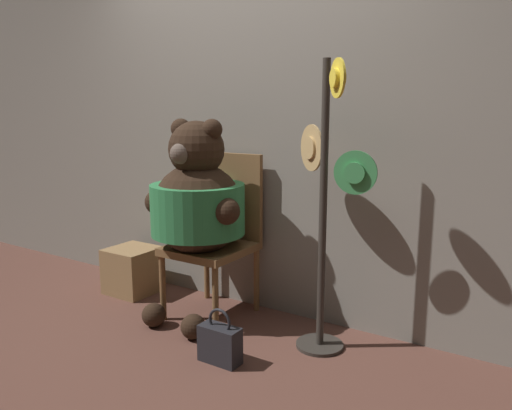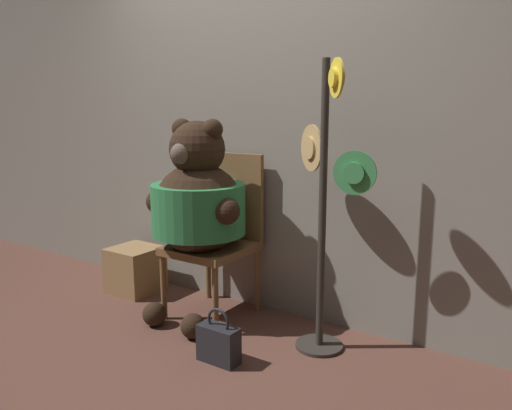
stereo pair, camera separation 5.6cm
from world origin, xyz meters
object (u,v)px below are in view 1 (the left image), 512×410
teddy_bear (197,203)px  hat_display_rack (327,205)px  handbag_on_ground (220,343)px  chair (219,231)px

teddy_bear → hat_display_rack: bearing=4.4°
hat_display_rack → handbag_on_ground: bearing=-130.4°
hat_display_rack → handbag_on_ground: (-0.40, -0.47, -0.74)m
teddy_bear → handbag_on_ground: (0.48, -0.41, -0.67)m
hat_display_rack → teddy_bear: bearing=-175.6°
handbag_on_ground → hat_display_rack: bearing=49.6°
teddy_bear → handbag_on_ground: bearing=-40.4°
chair → teddy_bear: (-0.03, -0.19, 0.22)m
teddy_bear → hat_display_rack: hat_display_rack is taller
chair → handbag_on_ground: size_ratio=3.47×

